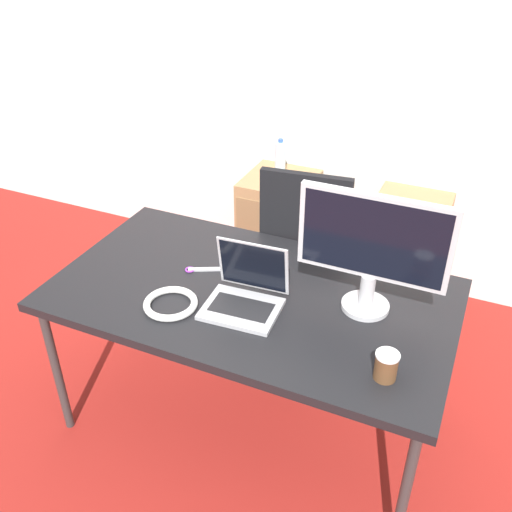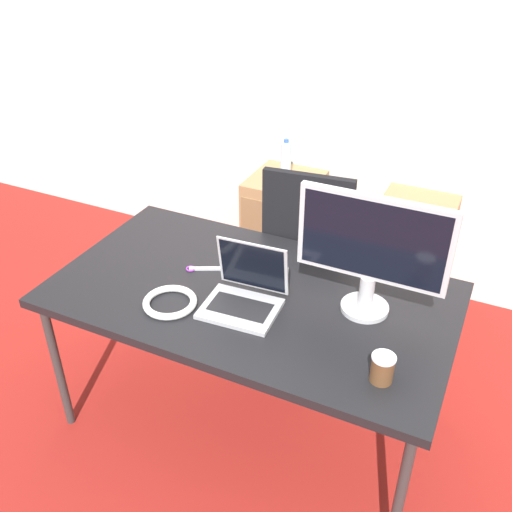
% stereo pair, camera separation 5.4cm
% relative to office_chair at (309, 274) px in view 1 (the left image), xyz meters
% --- Properties ---
extents(ground_plane, '(14.00, 14.00, 0.00)m').
position_rel_office_chair_xyz_m(ground_plane, '(-0.02, -0.71, -0.42)').
color(ground_plane, maroon).
extents(wall_back, '(10.00, 0.05, 2.60)m').
position_rel_office_chair_xyz_m(wall_back, '(-0.02, 0.79, 0.88)').
color(wall_back, silver).
rests_on(wall_back, ground_plane).
extents(desk, '(1.69, 0.94, 0.76)m').
position_rel_office_chair_xyz_m(desk, '(-0.02, -0.71, 0.30)').
color(desk, black).
rests_on(desk, ground_plane).
extents(office_chair, '(0.56, 0.58, 1.10)m').
position_rel_office_chair_xyz_m(office_chair, '(0.00, 0.00, 0.00)').
color(office_chair, '#232326').
rests_on(office_chair, ground_plane).
extents(cabinet_left, '(0.42, 0.45, 0.70)m').
position_rel_office_chair_xyz_m(cabinet_left, '(-0.39, 0.52, -0.07)').
color(cabinet_left, '#99754C').
rests_on(cabinet_left, ground_plane).
extents(cabinet_right, '(0.42, 0.45, 0.70)m').
position_rel_office_chair_xyz_m(cabinet_right, '(0.43, 0.52, -0.07)').
color(cabinet_right, '#99754C').
rests_on(cabinet_right, ground_plane).
extents(water_bottle, '(0.07, 0.07, 0.25)m').
position_rel_office_chair_xyz_m(water_bottle, '(-0.39, 0.53, 0.40)').
color(water_bottle, silver).
rests_on(water_bottle, cabinet_left).
extents(laptop_center, '(0.32, 0.29, 0.25)m').
position_rel_office_chair_xyz_m(laptop_center, '(-0.01, -0.80, 0.40)').
color(laptop_center, '#ADADB2').
rests_on(laptop_center, desk).
extents(monitor, '(0.59, 0.19, 0.51)m').
position_rel_office_chair_xyz_m(monitor, '(0.44, -0.62, 0.63)').
color(monitor, '#B7B7BC').
rests_on(monitor, desk).
extents(coffee_cup_white, '(0.07, 0.07, 0.09)m').
position_rel_office_chair_xyz_m(coffee_cup_white, '(0.07, -0.62, 0.39)').
color(coffee_cup_white, white).
rests_on(coffee_cup_white, desk).
extents(coffee_cup_brown, '(0.08, 0.08, 0.11)m').
position_rel_office_chair_xyz_m(coffee_cup_brown, '(0.61, -0.98, 0.40)').
color(coffee_cup_brown, brown).
rests_on(coffee_cup_brown, desk).
extents(cable_coil, '(0.22, 0.22, 0.03)m').
position_rel_office_chair_xyz_m(cable_coil, '(-0.28, -0.94, 0.36)').
color(cable_coil, white).
rests_on(cable_coil, desk).
extents(scissors, '(0.16, 0.10, 0.01)m').
position_rel_office_chair_xyz_m(scissors, '(-0.30, -0.66, 0.35)').
color(scissors, '#B2B2B7').
rests_on(scissors, desk).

